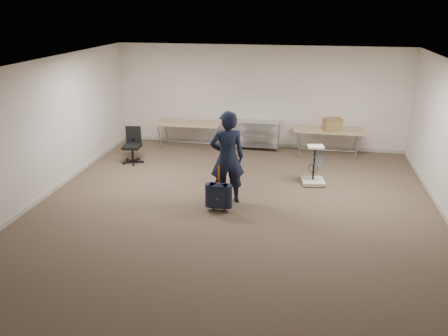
# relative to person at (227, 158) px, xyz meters

# --- Properties ---
(ground) EXTENTS (9.00, 9.00, 0.00)m
(ground) POSITION_rel_person_xyz_m (0.20, -0.62, -0.95)
(ground) COLOR #403327
(ground) RESTS_ON ground
(room_shell) EXTENTS (8.00, 9.00, 9.00)m
(room_shell) POSITION_rel_person_xyz_m (0.20, 0.77, -0.90)
(room_shell) COLOR beige
(room_shell) RESTS_ON ground
(folding_table_left) EXTENTS (1.80, 0.75, 0.73)m
(folding_table_left) POSITION_rel_person_xyz_m (-1.70, 3.33, -0.28)
(folding_table_left) COLOR #927759
(folding_table_left) RESTS_ON ground
(folding_table_right) EXTENTS (1.80, 0.75, 0.73)m
(folding_table_right) POSITION_rel_person_xyz_m (2.10, 3.33, -0.28)
(folding_table_right) COLOR #927759
(folding_table_right) RESTS_ON ground
(wire_shelf) EXTENTS (1.22, 0.47, 0.80)m
(wire_shelf) POSITION_rel_person_xyz_m (0.20, 3.58, -0.51)
(wire_shelf) COLOR silver
(wire_shelf) RESTS_ON ground
(person) EXTENTS (0.80, 0.65, 1.91)m
(person) POSITION_rel_person_xyz_m (0.00, 0.00, 0.00)
(person) COLOR black
(person) RESTS_ON ground
(suitcase) EXTENTS (0.35, 0.20, 0.94)m
(suitcase) POSITION_rel_person_xyz_m (-0.09, -0.46, -0.63)
(suitcase) COLOR #161B32
(suitcase) RESTS_ON ground
(office_chair) EXTENTS (0.55, 0.55, 0.91)m
(office_chair) POSITION_rel_person_xyz_m (-2.79, 1.89, -0.68)
(office_chair) COLOR black
(office_chair) RESTS_ON ground
(equipment_cart) EXTENTS (0.56, 0.56, 0.90)m
(equipment_cart) POSITION_rel_person_xyz_m (1.74, 1.28, -0.72)
(equipment_cart) COLOR beige
(equipment_cart) RESTS_ON ground
(cardboard_box) EXTENTS (0.52, 0.45, 0.32)m
(cardboard_box) POSITION_rel_person_xyz_m (2.18, 3.24, -0.06)
(cardboard_box) COLOR #A4844C
(cardboard_box) RESTS_ON folding_table_right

